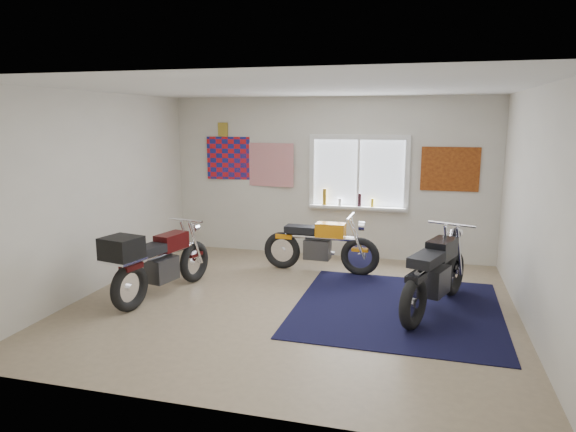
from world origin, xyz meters
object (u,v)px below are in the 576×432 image
(yellow_triumph, at_px, (320,246))
(maroon_tourer, at_px, (156,262))
(navy_rug, at_px, (397,308))
(black_chrome_bike, at_px, (435,275))

(yellow_triumph, height_order, maroon_tourer, maroon_tourer)
(yellow_triumph, distance_m, maroon_tourer, 2.53)
(yellow_triumph, bearing_deg, navy_rug, -43.98)
(yellow_triumph, xyz_separation_m, black_chrome_bike, (1.69, -1.25, 0.05))
(black_chrome_bike, height_order, maroon_tourer, black_chrome_bike)
(yellow_triumph, relative_size, maroon_tourer, 0.96)
(navy_rug, height_order, yellow_triumph, yellow_triumph)
(yellow_triumph, xyz_separation_m, maroon_tourer, (-1.84, -1.73, 0.10))
(maroon_tourer, bearing_deg, black_chrome_bike, -70.04)
(navy_rug, bearing_deg, yellow_triumph, 133.82)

